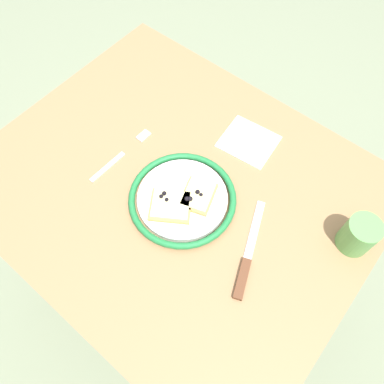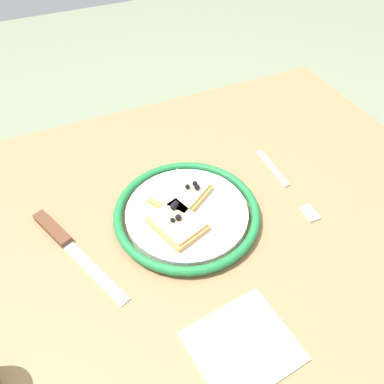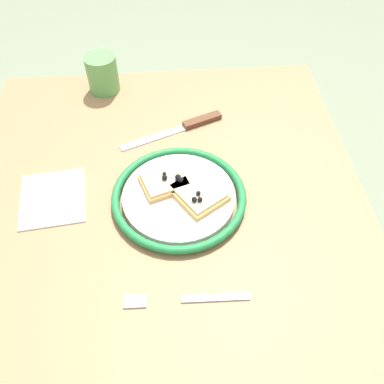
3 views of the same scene
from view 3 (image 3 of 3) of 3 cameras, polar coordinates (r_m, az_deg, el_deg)
ground_plane at (r=1.41m, az=-2.01°, el=-21.11°), size 6.00×6.00×0.00m
dining_table at (r=0.86m, az=-3.11°, el=-7.85°), size 0.94×0.77×0.72m
plate at (r=0.79m, az=-1.80°, el=-0.61°), size 0.25×0.25×0.02m
pizza_slice_near at (r=0.79m, az=-3.81°, el=1.46°), size 0.09×0.10×0.03m
pizza_slice_far at (r=0.77m, az=0.88°, el=-0.08°), size 0.12×0.12×0.03m
knife at (r=0.94m, az=-0.40°, el=9.17°), size 0.11×0.23×0.01m
fork at (r=0.68m, az=-0.89°, el=-14.43°), size 0.02×0.20×0.00m
cup at (r=1.04m, az=-12.16°, el=15.57°), size 0.07×0.07×0.09m
napkin at (r=0.84m, az=-18.51°, el=-0.80°), size 0.15×0.13×0.00m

